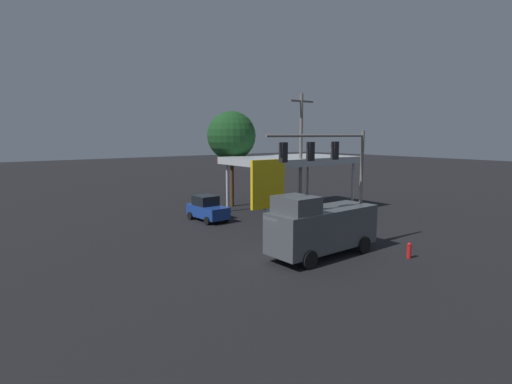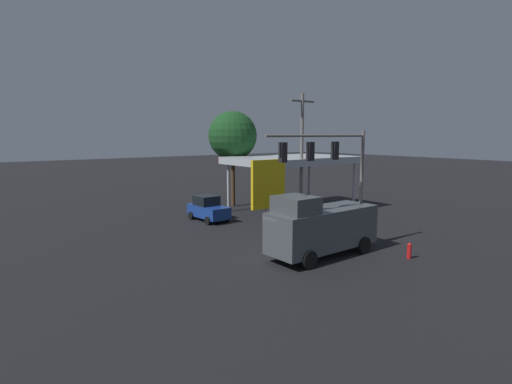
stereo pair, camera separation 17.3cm
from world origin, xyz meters
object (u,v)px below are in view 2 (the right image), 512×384
(delivery_truck, at_px, (321,227))
(fire_hydrant, at_px, (409,251))
(traffic_signal_assembly, at_px, (330,163))
(utility_pole, at_px, (302,154))
(hatchback_crossing, at_px, (208,209))
(street_tree, at_px, (233,136))
(price_sign, at_px, (268,185))

(delivery_truck, xyz_separation_m, fire_hydrant, (-3.61, 3.23, -1.26))
(traffic_signal_assembly, relative_size, utility_pole, 0.75)
(hatchback_crossing, height_order, fire_hydrant, hatchback_crossing)
(street_tree, bearing_deg, fire_hydrant, 86.16)
(delivery_truck, height_order, street_tree, street_tree)
(traffic_signal_assembly, relative_size, fire_hydrant, 8.43)
(utility_pole, relative_size, hatchback_crossing, 2.56)
(utility_pole, relative_size, fire_hydrant, 11.28)
(traffic_signal_assembly, xyz_separation_m, price_sign, (-0.44, -6.04, -1.91))
(utility_pole, bearing_deg, street_tree, -81.09)
(price_sign, relative_size, delivery_truck, 0.74)
(traffic_signal_assembly, xyz_separation_m, hatchback_crossing, (0.95, -11.91, -4.25))
(price_sign, height_order, hatchback_crossing, price_sign)
(price_sign, bearing_deg, street_tree, -110.51)
(utility_pole, xyz_separation_m, fire_hydrant, (2.55, 11.35, -4.81))
(price_sign, height_order, street_tree, street_tree)
(traffic_signal_assembly, height_order, hatchback_crossing, traffic_signal_assembly)
(delivery_truck, bearing_deg, traffic_signal_assembly, -175.59)
(utility_pole, height_order, delivery_truck, utility_pole)
(price_sign, bearing_deg, fire_hydrant, 104.64)
(delivery_truck, distance_m, fire_hydrant, 5.00)
(hatchback_crossing, bearing_deg, traffic_signal_assembly, 2.07)
(price_sign, distance_m, delivery_truck, 6.42)
(utility_pole, xyz_separation_m, delivery_truck, (6.16, 8.12, -3.55))
(traffic_signal_assembly, bearing_deg, fire_hydrant, 131.17)
(utility_pole, xyz_separation_m, price_sign, (4.99, 2.01, -1.96))
(hatchback_crossing, bearing_deg, delivery_truck, -1.41)
(fire_hydrant, bearing_deg, price_sign, -75.36)
(hatchback_crossing, height_order, street_tree, street_tree)
(utility_pole, height_order, price_sign, utility_pole)
(traffic_signal_assembly, bearing_deg, delivery_truck, 5.46)
(traffic_signal_assembly, xyz_separation_m, delivery_truck, (0.72, 0.07, -3.51))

